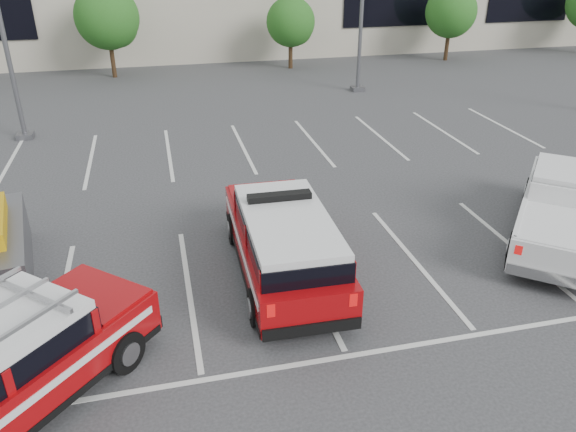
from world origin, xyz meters
name	(u,v)px	position (x,y,z in m)	size (l,w,h in m)	color
ground	(307,276)	(0.00, 0.00, 0.00)	(120.00, 120.00, 0.00)	#313133
stall_markings	(268,196)	(0.00, 4.50, 0.01)	(23.00, 15.00, 0.01)	silver
tree_mid_left	(109,19)	(-4.91, 22.05, 3.04)	(3.37, 3.37, 4.85)	#3F2B19
tree_mid_right	(292,24)	(5.09, 22.05, 2.50)	(2.77, 2.77, 3.99)	#3F2B19
tree_right	(452,14)	(15.09, 22.05, 2.77)	(3.07, 3.07, 4.42)	#3F2B19
fire_chief_suv	(284,247)	(-0.52, 0.13, 0.77)	(2.06, 5.40, 1.88)	#93070A
white_pickup	(563,214)	(6.80, 0.21, 0.70)	(5.19, 5.63, 1.75)	silver
ladder_suv	(1,376)	(-5.82, -2.86, 0.79)	(4.87, 5.02, 1.98)	#93070A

